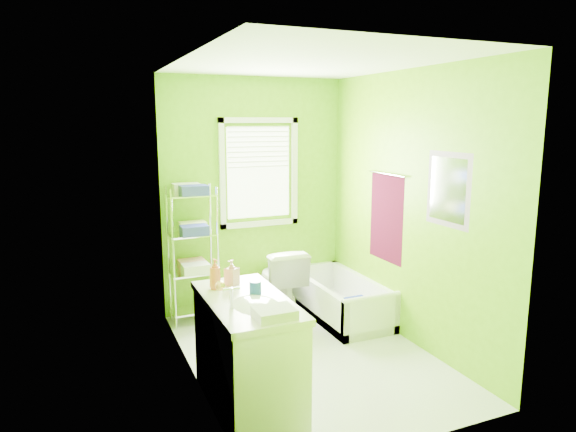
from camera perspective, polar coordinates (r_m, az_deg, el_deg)
name	(u,v)px	position (r m, az deg, el deg)	size (l,w,h in m)	color
ground	(308,355)	(4.90, 2.28, -15.18)	(2.90, 2.90, 0.00)	silver
room_envelope	(310,189)	(4.45, 2.43, 3.07)	(2.14, 2.94, 2.62)	#64A507
window	(259,167)	(5.77, -3.23, 5.46)	(0.92, 0.05, 1.22)	white
door	(229,302)	(3.30, -6.62, -9.44)	(0.09, 0.80, 2.00)	white
right_wall_decor	(409,207)	(5.00, 13.29, 1.00)	(0.04, 1.48, 1.17)	#44071E
bathtub	(340,304)	(5.74, 5.80, -9.70)	(0.65, 1.38, 0.45)	white
toilet	(280,281)	(5.68, -0.86, -7.25)	(0.44, 0.76, 0.78)	white
vanity	(248,349)	(3.95, -4.48, -14.56)	(0.58, 1.12, 1.08)	white
wire_shelf_unit	(194,240)	(5.45, -10.41, -2.61)	(0.50, 0.40, 1.48)	silver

